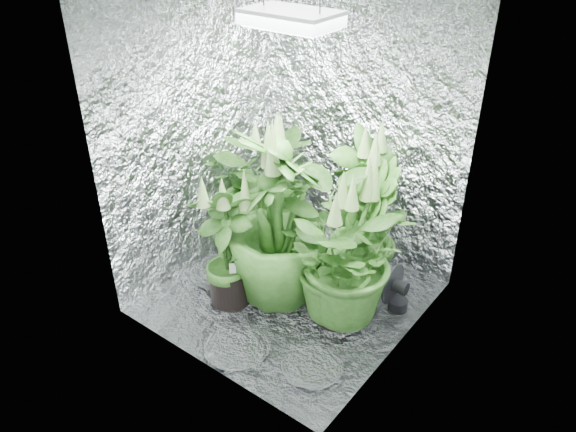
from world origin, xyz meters
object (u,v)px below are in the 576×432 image
Objects in this scene: grow_lamp at (291,18)px; plant_f at (228,245)px; plant_b at (365,204)px; circulation_fan at (396,291)px; plant_e at (340,258)px; plant_a at (267,187)px; plant_c at (364,233)px; plant_d at (277,221)px.

plant_f is (-0.30, -0.27, -1.38)m from grow_lamp.
plant_f is at bearing -138.31° from grow_lamp.
plant_b is 3.47× the size of circulation_fan.
plant_a is at bearing 156.37° from plant_e.
plant_b reaches higher than circulation_fan.
plant_e is 1.05× the size of plant_f.
plant_c reaches higher than plant_f.
plant_e is at bearing -126.25° from circulation_fan.
plant_e is (0.45, 0.05, -0.13)m from plant_d.
plant_f is at bearing -71.75° from plant_a.
plant_a is 1.20m from circulation_fan.
circulation_fan is (0.62, 0.33, -1.69)m from grow_lamp.
grow_lamp is 1.44m from plant_f.
grow_lamp reaches higher than plant_a.
plant_d is at bearing -111.52° from plant_b.
plant_a is at bearing 135.55° from plant_d.
grow_lamp is 1.23m from plant_d.
circulation_fan is at bearing 28.26° from plant_d.
circulation_fan is at bearing 28.00° from grow_lamp.
plant_f is (-0.67, -0.27, -0.03)m from plant_e.
plant_c is (0.86, -0.05, -0.04)m from plant_a.
plant_b is 0.70m from plant_d.
plant_c reaches higher than circulation_fan.
plant_b is 1.00m from plant_f.
plant_c is 1.01× the size of plant_e.
circulation_fan is (0.24, 0.32, -0.33)m from plant_e.
plant_a is 0.98m from plant_e.
plant_c is 0.58m from plant_d.
plant_a is 0.63m from plant_d.
plant_a is 0.73m from plant_b.
plant_b is at bearing 107.54° from plant_e.
plant_e is (0.89, -0.39, -0.04)m from plant_a.
grow_lamp is at bearing 41.69° from plant_f.
plant_f is (-0.48, -0.87, -0.07)m from plant_b.
grow_lamp reaches higher than plant_b.
grow_lamp is 1.55× the size of circulation_fan.
plant_d reaches higher than plant_f.
plant_e is (0.04, -0.34, 0.00)m from plant_c.
plant_b is 0.88× the size of plant_d.
grow_lamp is 0.39× the size of plant_d.
plant_d is (0.45, -0.44, 0.09)m from plant_a.
plant_b is (0.19, 0.61, -1.31)m from grow_lamp.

